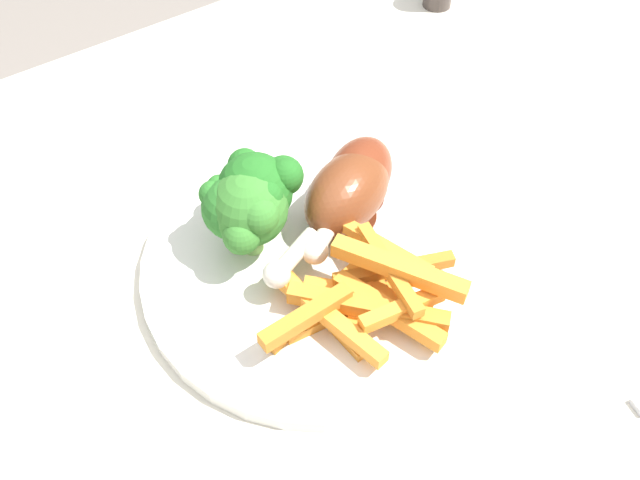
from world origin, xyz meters
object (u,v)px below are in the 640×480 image
at_px(dinner_plate, 320,263).
at_px(broccoli_floret_back, 235,207).
at_px(chicken_drumstick_near, 344,197).
at_px(broccoli_floret_front, 251,209).
at_px(chicken_drumstick_far, 356,180).
at_px(broccoli_floret_middle, 261,188).
at_px(carrot_fries_pile, 365,293).
at_px(dining_table, 420,340).

height_order(dinner_plate, broccoli_floret_back, broccoli_floret_back).
bearing_deg(chicken_drumstick_near, broccoli_floret_front, 168.45).
distance_m(broccoli_floret_back, chicken_drumstick_far, 0.10).
relative_size(dinner_plate, broccoli_floret_middle, 3.58).
distance_m(dinner_plate, carrot_fries_pile, 0.06).
height_order(broccoli_floret_front, chicken_drumstick_near, broccoli_floret_front).
bearing_deg(broccoli_floret_back, chicken_drumstick_near, -16.56).
bearing_deg(chicken_drumstick_near, dining_table, -54.44).
bearing_deg(dining_table, dinner_plate, 152.83).
height_order(dining_table, chicken_drumstick_near, chicken_drumstick_near).
xyz_separation_m(carrot_fries_pile, chicken_drumstick_near, (0.04, 0.07, 0.01)).
distance_m(broccoli_floret_front, chicken_drumstick_near, 0.07).
bearing_deg(broccoli_floret_back, broccoli_floret_front, -48.22).
bearing_deg(chicken_drumstick_near, chicken_drumstick_far, 28.21).
bearing_deg(dinner_plate, dining_table, -27.17).
relative_size(dining_table, broccoli_floret_front, 14.13).
distance_m(dining_table, carrot_fries_pile, 0.17).
xyz_separation_m(broccoli_floret_middle, chicken_drumstick_near, (0.05, -0.02, -0.02)).
bearing_deg(broccoli_floret_front, broccoli_floret_back, 131.78).
bearing_deg(chicken_drumstick_far, dining_table, -70.57).
distance_m(broccoli_floret_front, broccoli_floret_middle, 0.02).
height_order(dinner_plate, broccoli_floret_middle, broccoli_floret_middle).
xyz_separation_m(broccoli_floret_back, carrot_fries_pile, (0.04, -0.10, -0.03)).
height_order(carrot_fries_pile, chicken_drumstick_near, chicken_drumstick_near).
xyz_separation_m(broccoli_floret_front, chicken_drumstick_near, (0.07, -0.01, -0.02)).
bearing_deg(carrot_fries_pile, broccoli_floret_middle, 101.51).
distance_m(dining_table, chicken_drumstick_far, 0.17).
relative_size(chicken_drumstick_near, chicken_drumstick_far, 1.16).
bearing_deg(broccoli_floret_front, broccoli_floret_middle, 35.42).
xyz_separation_m(broccoli_floret_back, chicken_drumstick_far, (0.10, -0.01, -0.02)).
height_order(broccoli_floret_front, carrot_fries_pile, broccoli_floret_front).
xyz_separation_m(broccoli_floret_front, broccoli_floret_back, (-0.01, 0.01, -0.00)).
bearing_deg(dining_table, chicken_drumstick_near, 125.56).
distance_m(carrot_fries_pile, chicken_drumstick_near, 0.08).
distance_m(dining_table, broccoli_floret_front, 0.22).
bearing_deg(carrot_fries_pile, broccoli_floret_front, 111.48).
height_order(chicken_drumstick_near, chicken_drumstick_far, chicken_drumstick_near).
bearing_deg(broccoli_floret_middle, broccoli_floret_back, -176.37).
distance_m(broccoli_floret_front, carrot_fries_pile, 0.10).
xyz_separation_m(broccoli_floret_middle, carrot_fries_pile, (0.02, -0.10, -0.03)).
distance_m(broccoli_floret_middle, broccoli_floret_back, 0.02).
bearing_deg(broccoli_floret_middle, chicken_drumstick_near, -23.90).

